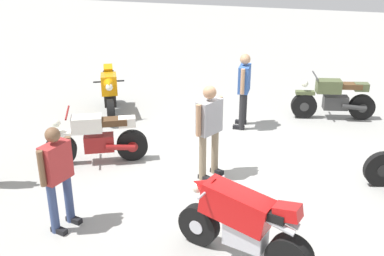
% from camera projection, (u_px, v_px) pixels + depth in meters
% --- Properties ---
extents(ground_plane, '(40.00, 40.00, 0.00)m').
position_uv_depth(ground_plane, '(232.00, 158.00, 9.24)').
color(ground_plane, '#9E9E99').
extents(motorcycle_olive_vintage, '(1.94, 0.74, 1.07)m').
position_uv_depth(motorcycle_olive_vintage, '(334.00, 99.00, 11.02)').
color(motorcycle_olive_vintage, black).
rests_on(motorcycle_olive_vintage, ground).
extents(motorcycle_orange_sportbike, '(1.08, 1.83, 1.14)m').
position_uv_depth(motorcycle_orange_sportbike, '(110.00, 91.00, 11.26)').
color(motorcycle_orange_sportbike, black).
rests_on(motorcycle_orange_sportbike, ground).
extents(motorcycle_red_sportbike, '(1.93, 0.84, 1.14)m').
position_uv_depth(motorcycle_red_sportbike, '(242.00, 221.00, 6.19)').
color(motorcycle_red_sportbike, black).
rests_on(motorcycle_red_sportbike, ground).
extents(motorcycle_cream_vintage, '(1.82, 1.03, 1.07)m').
position_uv_depth(motorcycle_cream_vintage, '(97.00, 139.00, 8.91)').
color(motorcycle_cream_vintage, black).
rests_on(motorcycle_cream_vintage, ground).
extents(person_in_blue_shirt, '(0.32, 0.66, 1.69)m').
position_uv_depth(person_in_blue_shirt, '(244.00, 86.00, 10.37)').
color(person_in_blue_shirt, '#262628').
rests_on(person_in_blue_shirt, ground).
extents(person_in_red_shirt, '(0.39, 0.64, 1.62)m').
position_uv_depth(person_in_red_shirt, '(57.00, 173.00, 6.76)').
color(person_in_red_shirt, '#384772').
rests_on(person_in_red_shirt, ground).
extents(person_in_gray_shirt, '(0.47, 0.63, 1.72)m').
position_uv_depth(person_in_gray_shirt, '(209.00, 126.00, 8.20)').
color(person_in_gray_shirt, gray).
rests_on(person_in_gray_shirt, ground).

